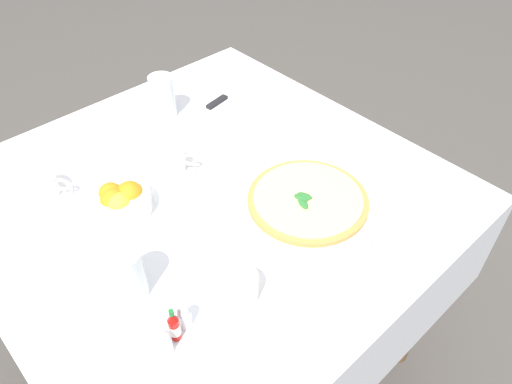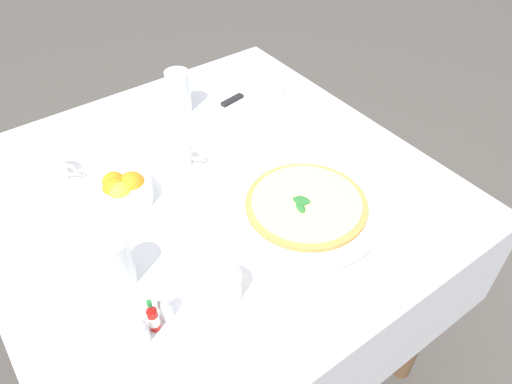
{
  "view_description": "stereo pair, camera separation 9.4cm",
  "coord_description": "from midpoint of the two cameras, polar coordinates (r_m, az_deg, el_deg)",
  "views": [
    {
      "loc": [
        -0.49,
        -0.7,
        1.52
      ],
      "look_at": [
        0.07,
        -0.1,
        0.76
      ],
      "focal_mm": 34.18,
      "sensor_mm": 36.0,
      "label": 1
    },
    {
      "loc": [
        -0.42,
        -0.76,
        1.52
      ],
      "look_at": [
        0.07,
        -0.1,
        0.76
      ],
      "focal_mm": 34.18,
      "sensor_mm": 36.0,
      "label": 2
    }
  ],
  "objects": [
    {
      "name": "napkin_folded",
      "position": [
        1.46,
        0.46,
        10.87
      ],
      "size": [
        0.24,
        0.18,
        0.02
      ],
      "rotation": [
        0.0,
        0.0,
        0.24
      ],
      "color": "white",
      "rests_on": "dining_table"
    },
    {
      "name": "dinner_knife",
      "position": [
        1.45,
        0.54,
        11.38
      ],
      "size": [
        0.2,
        0.05,
        0.01
      ],
      "rotation": [
        0.0,
        0.0,
        0.17
      ],
      "color": "silver",
      "rests_on": "napkin_folded"
    },
    {
      "name": "water_glass_far_left",
      "position": [
        0.96,
        -13.38,
        -8.36
      ],
      "size": [
        0.07,
        0.07,
        0.11
      ],
      "color": "white",
      "rests_on": "dining_table"
    },
    {
      "name": "pizza",
      "position": [
        1.1,
        8.36,
        -1.45
      ],
      "size": [
        0.27,
        0.27,
        0.02
      ],
      "color": "#C68E47",
      "rests_on": "pizza_plate"
    },
    {
      "name": "hot_sauce_bottle",
      "position": [
        0.9,
        -8.99,
        -14.42
      ],
      "size": [
        0.02,
        0.02,
        0.08
      ],
      "color": "#B7140F",
      "rests_on": "dining_table"
    },
    {
      "name": "coffee_cup_near_left",
      "position": [
        1.22,
        -7.15,
        4.09
      ],
      "size": [
        0.13,
        0.13,
        0.06
      ],
      "color": "white",
      "rests_on": "dining_table"
    },
    {
      "name": "pepper_shaker",
      "position": [
        0.9,
        -10.21,
        -16.0
      ],
      "size": [
        0.03,
        0.03,
        0.06
      ],
      "color": "white",
      "rests_on": "dining_table"
    },
    {
      "name": "dining_table",
      "position": [
        1.27,
        -3.0,
        -4.03
      ],
      "size": [
        1.03,
        1.03,
        0.74
      ],
      "color": "white",
      "rests_on": "ground_plane"
    },
    {
      "name": "citrus_bowl",
      "position": [
        1.14,
        -13.33,
        0.07
      ],
      "size": [
        0.15,
        0.15,
        0.07
      ],
      "color": "white",
      "rests_on": "dining_table"
    },
    {
      "name": "coffee_cup_left_edge",
      "position": [
        1.25,
        -20.89,
        2.2
      ],
      "size": [
        0.13,
        0.13,
        0.06
      ],
      "color": "white",
      "rests_on": "dining_table"
    },
    {
      "name": "ground_plane",
      "position": [
        1.75,
        -2.27,
        -17.47
      ],
      "size": [
        8.0,
        8.0,
        0.0
      ],
      "primitive_type": "plane",
      "color": "#4C4742"
    },
    {
      "name": "salt_shaker",
      "position": [
        0.92,
        -7.69,
        -13.47
      ],
      "size": [
        0.03,
        0.03,
        0.06
      ],
      "color": "white",
      "rests_on": "dining_table"
    },
    {
      "name": "pizza_plate",
      "position": [
        1.11,
        8.3,
        -1.96
      ],
      "size": [
        0.35,
        0.35,
        0.02
      ],
      "color": "white",
      "rests_on": "dining_table"
    },
    {
      "name": "water_glass_far_right",
      "position": [
        1.4,
        -7.11,
        11.35
      ],
      "size": [
        0.07,
        0.07,
        0.12
      ],
      "color": "white",
      "rests_on": "dining_table"
    },
    {
      "name": "coffee_cup_center_back",
      "position": [
        0.93,
        -1.14,
        -11.13
      ],
      "size": [
        0.13,
        0.13,
        0.07
      ],
      "color": "white",
      "rests_on": "dining_table"
    }
  ]
}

